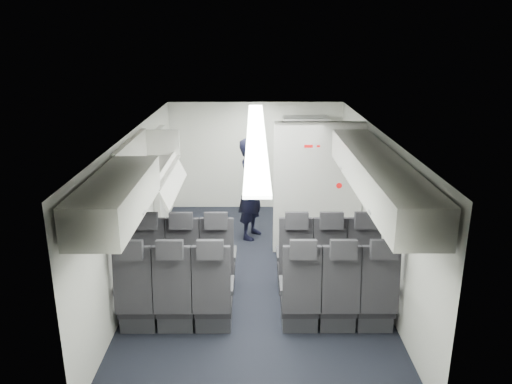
{
  "coord_description": "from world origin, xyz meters",
  "views": [
    {
      "loc": [
        -0.03,
        -6.72,
        3.42
      ],
      "look_at": [
        0.0,
        0.4,
        1.15
      ],
      "focal_mm": 35.0,
      "sensor_mm": 36.0,
      "label": 1
    }
  ],
  "objects_px": {
    "seat_row_mid": "(257,298)",
    "boarding_door": "(161,183)",
    "carry_on_bag": "(141,171)",
    "seat_row_front": "(256,265)",
    "galley_unit": "(304,166)",
    "flight_attendant": "(252,189)"
  },
  "relations": [
    {
      "from": "seat_row_mid",
      "to": "flight_attendant",
      "type": "distance_m",
      "value": 2.9
    },
    {
      "from": "boarding_door",
      "to": "carry_on_bag",
      "type": "xyz_separation_m",
      "value": [
        0.2,
        -2.23,
        0.82
      ]
    },
    {
      "from": "carry_on_bag",
      "to": "boarding_door",
      "type": "bearing_deg",
      "value": 105.27
    },
    {
      "from": "seat_row_front",
      "to": "flight_attendant",
      "type": "height_order",
      "value": "flight_attendant"
    },
    {
      "from": "galley_unit",
      "to": "flight_attendant",
      "type": "bearing_deg",
      "value": -128.3
    },
    {
      "from": "seat_row_mid",
      "to": "galley_unit",
      "type": "relative_size",
      "value": 1.75
    },
    {
      "from": "galley_unit",
      "to": "boarding_door",
      "type": "xyz_separation_m",
      "value": [
        -2.59,
        -1.17,
        0.0
      ]
    },
    {
      "from": "flight_attendant",
      "to": "seat_row_front",
      "type": "bearing_deg",
      "value": -157.81
    },
    {
      "from": "seat_row_front",
      "to": "galley_unit",
      "type": "distance_m",
      "value": 3.43
    },
    {
      "from": "seat_row_front",
      "to": "carry_on_bag",
      "type": "bearing_deg",
      "value": -174.27
    },
    {
      "from": "seat_row_mid",
      "to": "flight_attendant",
      "type": "relative_size",
      "value": 1.9
    },
    {
      "from": "carry_on_bag",
      "to": "flight_attendant",
      "type": "bearing_deg",
      "value": 67.14
    },
    {
      "from": "seat_row_mid",
      "to": "boarding_door",
      "type": "relative_size",
      "value": 1.79
    },
    {
      "from": "galley_unit",
      "to": "carry_on_bag",
      "type": "relative_size",
      "value": 5.26
    },
    {
      "from": "seat_row_mid",
      "to": "boarding_door",
      "type": "distance_m",
      "value": 3.45
    },
    {
      "from": "galley_unit",
      "to": "flight_attendant",
      "type": "distance_m",
      "value": 1.65
    },
    {
      "from": "seat_row_front",
      "to": "flight_attendant",
      "type": "distance_m",
      "value": 2.02
    },
    {
      "from": "seat_row_front",
      "to": "galley_unit",
      "type": "height_order",
      "value": "galley_unit"
    },
    {
      "from": "seat_row_front",
      "to": "seat_row_mid",
      "type": "distance_m",
      "value": 0.9
    },
    {
      "from": "galley_unit",
      "to": "flight_attendant",
      "type": "xyz_separation_m",
      "value": [
        -1.02,
        -1.29,
        -0.07
      ]
    },
    {
      "from": "flight_attendant",
      "to": "boarding_door",
      "type": "bearing_deg",
      "value": 105.67
    },
    {
      "from": "galley_unit",
      "to": "boarding_door",
      "type": "height_order",
      "value": "galley_unit"
    }
  ]
}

